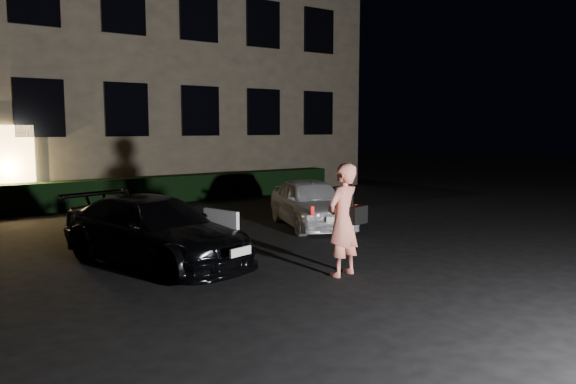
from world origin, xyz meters
TOP-DOWN VIEW (x-y plane):
  - ground at (0.00, 0.00)m, footprint 80.00×80.00m
  - building at (-0.00, 14.99)m, footprint 20.00×8.11m
  - hedge at (0.00, 10.50)m, footprint 15.00×0.70m
  - sedan at (-2.48, 2.69)m, footprint 2.69×4.43m
  - hatch at (2.11, 4.06)m, footprint 2.54×3.80m
  - man at (-0.27, 0.12)m, footprint 0.84×0.59m

SIDE VIEW (x-z plane):
  - ground at x=0.00m, z-range 0.00..0.00m
  - hedge at x=0.00m, z-range 0.00..0.85m
  - sedan at x=-2.48m, z-range 0.00..1.20m
  - hatch at x=2.11m, z-range 0.00..1.20m
  - man at x=-0.27m, z-range 0.00..1.86m
  - building at x=0.00m, z-range 0.00..12.00m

